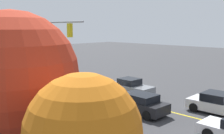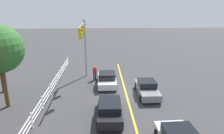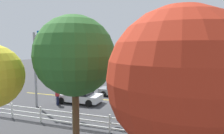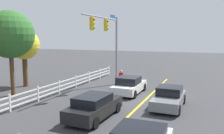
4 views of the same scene
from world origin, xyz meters
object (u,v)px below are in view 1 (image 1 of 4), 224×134
tree_1 (13,77)px  tree_2 (2,49)px  car_0 (218,104)px  car_1 (80,88)px  car_2 (131,87)px  car_4 (139,103)px  tree_0 (83,133)px  pedestrian (56,85)px

tree_1 → tree_2: tree_2 is taller
tree_2 → car_0: bearing=-116.6°
car_1 → car_2: car_1 is taller
tree_1 → car_4: bearing=-76.2°
tree_0 → tree_2: 9.04m
tree_0 → pedestrian: bearing=-31.4°
car_4 → pedestrian: pedestrian is taller
car_1 → car_2: 4.56m
car_1 → tree_2: tree_2 is taller
pedestrian → tree_0: 17.36m
car_2 → car_4: (-3.82, 3.65, 0.04)m
tree_0 → tree_2: (8.72, -1.89, 1.41)m
pedestrian → tree_2: size_ratio=0.25×
car_0 → tree_0: (-2.57, 14.16, 2.80)m
car_0 → pedestrian: pedestrian is taller
car_0 → car_4: car_0 is taller
tree_1 → tree_2: (4.62, -1.64, 0.62)m
car_1 → tree_1: tree_1 is taller
tree_1 → car_0: bearing=-96.3°
car_4 → tree_0: size_ratio=0.88×
car_1 → tree_0: (-13.06, 10.28, 2.79)m
tree_2 → pedestrian: bearing=-49.9°
tree_0 → tree_2: tree_2 is taller
car_2 → car_4: 5.29m
car_0 → tree_2: bearing=-118.1°
car_0 → car_4: (4.00, 3.83, 0.02)m
car_2 → tree_1: size_ratio=0.63×
tree_0 → car_2: bearing=-53.4°
pedestrian → tree_1: (-10.55, 8.70, 3.33)m
tree_0 → car_1: bearing=-38.2°
car_2 → car_4: bearing=-43.2°
car_0 → pedestrian: bearing=-158.2°
car_0 → car_4: size_ratio=0.94×
car_0 → tree_0: tree_0 is taller
car_0 → car_1: bearing=-161.2°
pedestrian → tree_0: size_ratio=0.34×
tree_1 → car_1: bearing=-48.2°
car_4 → pedestrian: bearing=11.2°
car_2 → tree_2: (-1.67, 12.09, 4.22)m
car_2 → tree_1: tree_1 is taller
car_1 → car_4: bearing=-179.6°
car_2 → pedestrian: bearing=-129.8°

